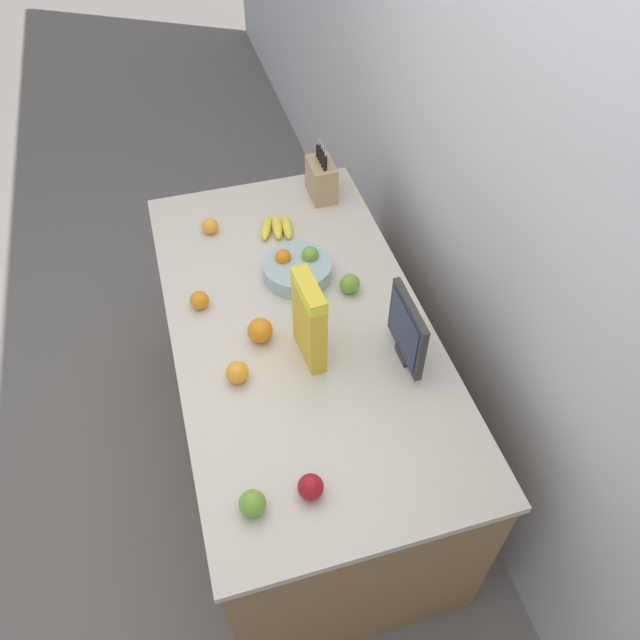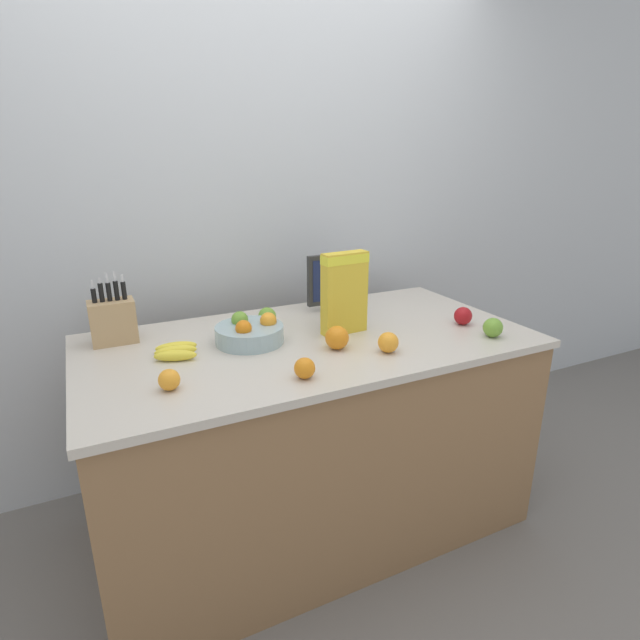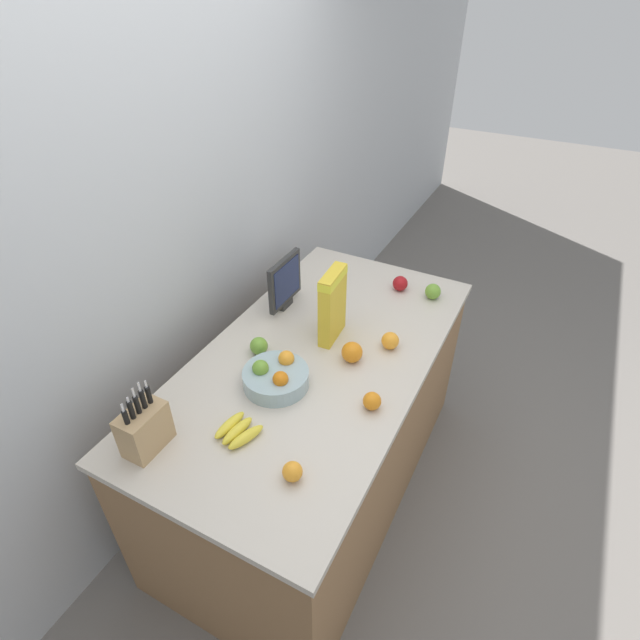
{
  "view_description": "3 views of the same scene",
  "coord_description": "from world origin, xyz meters",
  "px_view_note": "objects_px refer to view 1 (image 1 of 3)",
  "views": [
    {
      "loc": [
        1.48,
        -0.35,
        2.56
      ],
      "look_at": [
        0.07,
        0.06,
        0.94
      ],
      "focal_mm": 35.0,
      "sensor_mm": 36.0,
      "label": 1
    },
    {
      "loc": [
        -0.78,
        -1.7,
        1.58
      ],
      "look_at": [
        0.02,
        -0.05,
        0.96
      ],
      "focal_mm": 28.0,
      "sensor_mm": 36.0,
      "label": 2
    },
    {
      "loc": [
        -1.45,
        -0.78,
        2.27
      ],
      "look_at": [
        0.09,
        0.03,
        1.0
      ],
      "focal_mm": 28.0,
      "sensor_mm": 36.0,
      "label": 3
    }
  ],
  "objects_px": {
    "apple_rear": "(252,503)",
    "apple_leftmost": "(350,284)",
    "knife_block": "(321,179)",
    "fruit_bowl": "(298,268)",
    "small_monitor": "(407,330)",
    "orange_mid_right": "(199,300)",
    "orange_near_bowl": "(237,373)",
    "orange_front_left": "(260,330)",
    "cereal_box": "(308,318)",
    "orange_by_cereal": "(210,226)",
    "apple_near_bananas": "(311,487)",
    "banana_bunch": "(277,227)"
  },
  "relations": [
    {
      "from": "small_monitor",
      "to": "orange_near_bowl",
      "type": "relative_size",
      "value": 3.42
    },
    {
      "from": "apple_rear",
      "to": "apple_leftmost",
      "type": "height_order",
      "value": "same"
    },
    {
      "from": "small_monitor",
      "to": "cereal_box",
      "type": "height_order",
      "value": "cereal_box"
    },
    {
      "from": "banana_bunch",
      "to": "apple_leftmost",
      "type": "relative_size",
      "value": 2.24
    },
    {
      "from": "orange_mid_right",
      "to": "orange_near_bowl",
      "type": "distance_m",
      "value": 0.38
    },
    {
      "from": "small_monitor",
      "to": "apple_leftmost",
      "type": "height_order",
      "value": "small_monitor"
    },
    {
      "from": "knife_block",
      "to": "fruit_bowl",
      "type": "distance_m",
      "value": 0.53
    },
    {
      "from": "small_monitor",
      "to": "cereal_box",
      "type": "xyz_separation_m",
      "value": [
        -0.11,
        -0.31,
        0.04
      ]
    },
    {
      "from": "small_monitor",
      "to": "fruit_bowl",
      "type": "distance_m",
      "value": 0.56
    },
    {
      "from": "orange_by_cereal",
      "to": "apple_rear",
      "type": "bearing_deg",
      "value": -3.86
    },
    {
      "from": "orange_front_left",
      "to": "apple_leftmost",
      "type": "bearing_deg",
      "value": 110.45
    },
    {
      "from": "small_monitor",
      "to": "orange_front_left",
      "type": "relative_size",
      "value": 2.94
    },
    {
      "from": "apple_near_bananas",
      "to": "cereal_box",
      "type": "bearing_deg",
      "value": 165.07
    },
    {
      "from": "knife_block",
      "to": "apple_rear",
      "type": "relative_size",
      "value": 3.58
    },
    {
      "from": "cereal_box",
      "to": "banana_bunch",
      "type": "relative_size",
      "value": 1.92
    },
    {
      "from": "banana_bunch",
      "to": "cereal_box",
      "type": "bearing_deg",
      "value": -3.98
    },
    {
      "from": "fruit_bowl",
      "to": "apple_leftmost",
      "type": "distance_m",
      "value": 0.21
    },
    {
      "from": "orange_mid_right",
      "to": "orange_front_left",
      "type": "bearing_deg",
      "value": 40.14
    },
    {
      "from": "apple_rear",
      "to": "orange_by_cereal",
      "type": "height_order",
      "value": "apple_rear"
    },
    {
      "from": "small_monitor",
      "to": "apple_near_bananas",
      "type": "bearing_deg",
      "value": -47.79
    },
    {
      "from": "orange_front_left",
      "to": "orange_near_bowl",
      "type": "bearing_deg",
      "value": -35.88
    },
    {
      "from": "small_monitor",
      "to": "cereal_box",
      "type": "bearing_deg",
      "value": -109.19
    },
    {
      "from": "small_monitor",
      "to": "apple_near_bananas",
      "type": "relative_size",
      "value": 3.43
    },
    {
      "from": "apple_leftmost",
      "to": "orange_front_left",
      "type": "distance_m",
      "value": 0.4
    },
    {
      "from": "knife_block",
      "to": "orange_front_left",
      "type": "height_order",
      "value": "knife_block"
    },
    {
      "from": "fruit_bowl",
      "to": "apple_leftmost",
      "type": "relative_size",
      "value": 3.41
    },
    {
      "from": "cereal_box",
      "to": "orange_near_bowl",
      "type": "height_order",
      "value": "cereal_box"
    },
    {
      "from": "banana_bunch",
      "to": "apple_rear",
      "type": "distance_m",
      "value": 1.24
    },
    {
      "from": "apple_near_bananas",
      "to": "orange_near_bowl",
      "type": "relative_size",
      "value": 1.0
    },
    {
      "from": "knife_block",
      "to": "apple_rear",
      "type": "bearing_deg",
      "value": -23.65
    },
    {
      "from": "apple_near_bananas",
      "to": "orange_front_left",
      "type": "height_order",
      "value": "orange_front_left"
    },
    {
      "from": "small_monitor",
      "to": "orange_mid_right",
      "type": "distance_m",
      "value": 0.78
    },
    {
      "from": "fruit_bowl",
      "to": "apple_rear",
      "type": "distance_m",
      "value": 0.97
    },
    {
      "from": "banana_bunch",
      "to": "orange_front_left",
      "type": "xyz_separation_m",
      "value": [
        0.56,
        -0.19,
        0.03
      ]
    },
    {
      "from": "banana_bunch",
      "to": "apple_leftmost",
      "type": "xyz_separation_m",
      "value": [
        0.42,
        0.18,
        0.02
      ]
    },
    {
      "from": "banana_bunch",
      "to": "orange_near_bowl",
      "type": "relative_size",
      "value": 2.24
    },
    {
      "from": "knife_block",
      "to": "orange_front_left",
      "type": "xyz_separation_m",
      "value": [
        0.75,
        -0.44,
        -0.04
      ]
    },
    {
      "from": "apple_leftmost",
      "to": "orange_by_cereal",
      "type": "xyz_separation_m",
      "value": [
        -0.49,
        -0.45,
        -0.0
      ]
    },
    {
      "from": "cereal_box",
      "to": "orange_by_cereal",
      "type": "distance_m",
      "value": 0.79
    },
    {
      "from": "apple_rear",
      "to": "orange_mid_right",
      "type": "distance_m",
      "value": 0.84
    },
    {
      "from": "fruit_bowl",
      "to": "orange_by_cereal",
      "type": "distance_m",
      "value": 0.45
    },
    {
      "from": "knife_block",
      "to": "small_monitor",
      "type": "relative_size",
      "value": 1.06
    },
    {
      "from": "banana_bunch",
      "to": "apple_near_bananas",
      "type": "bearing_deg",
      "value": -8.77
    },
    {
      "from": "knife_block",
      "to": "orange_mid_right",
      "type": "xyz_separation_m",
      "value": [
        0.53,
        -0.62,
        -0.05
      ]
    },
    {
      "from": "orange_mid_right",
      "to": "orange_front_left",
      "type": "xyz_separation_m",
      "value": [
        0.22,
        0.18,
        0.01
      ]
    },
    {
      "from": "apple_rear",
      "to": "apple_leftmost",
      "type": "bearing_deg",
      "value": 144.96
    },
    {
      "from": "apple_rear",
      "to": "knife_block",
      "type": "bearing_deg",
      "value": 156.35
    },
    {
      "from": "small_monitor",
      "to": "banana_bunch",
      "type": "xyz_separation_m",
      "value": [
        -0.78,
        -0.26,
        -0.12
      ]
    },
    {
      "from": "apple_rear",
      "to": "orange_front_left",
      "type": "xyz_separation_m",
      "value": [
        -0.62,
        0.16,
        0.01
      ]
    },
    {
      "from": "orange_mid_right",
      "to": "orange_near_bowl",
      "type": "bearing_deg",
      "value": 10.64
    }
  ]
}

